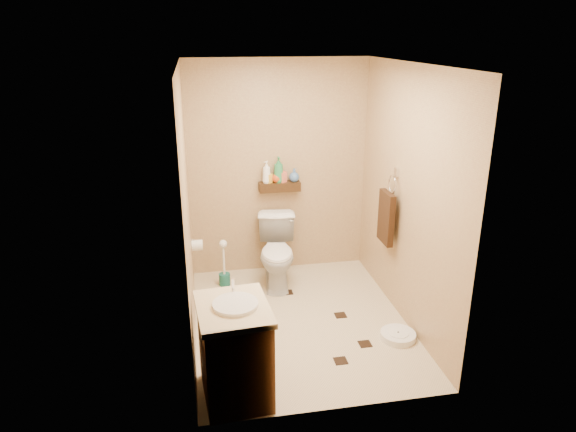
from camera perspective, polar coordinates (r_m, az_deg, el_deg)
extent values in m
plane|color=beige|center=(5.08, 1.35, -11.60)|extent=(2.50, 2.50, 0.00)
cube|color=tan|center=(5.75, -1.08, 5.23)|extent=(2.00, 0.04, 2.40)
cube|color=tan|center=(3.44, 5.75, -5.14)|extent=(2.00, 0.04, 2.40)
cube|color=tan|center=(4.48, -11.15, 0.60)|extent=(0.04, 2.50, 2.40)
cube|color=tan|center=(4.87, 13.09, 1.99)|extent=(0.04, 2.50, 2.40)
cube|color=silver|center=(4.34, 1.62, 16.56)|extent=(2.00, 2.50, 0.02)
cube|color=#3B2510|center=(5.72, -0.94, 3.29)|extent=(0.46, 0.14, 0.10)
cube|color=black|center=(4.88, -2.53, -12.99)|extent=(0.11, 0.11, 0.01)
cube|color=black|center=(5.19, 5.85, -10.91)|extent=(0.11, 0.11, 0.01)
cube|color=black|center=(4.56, 5.86, -15.71)|extent=(0.11, 0.11, 0.01)
cube|color=black|center=(5.46, -6.37, -9.25)|extent=(0.11, 0.11, 0.01)
cube|color=black|center=(4.80, 8.55, -13.87)|extent=(0.11, 0.11, 0.01)
cube|color=black|center=(5.58, -0.06, -8.48)|extent=(0.11, 0.11, 0.01)
imported|color=white|center=(5.62, -1.19, -4.07)|extent=(0.51, 0.78, 0.75)
cube|color=brown|center=(4.01, -5.92, -15.01)|extent=(0.53, 0.63, 0.72)
cube|color=beige|center=(3.80, -6.13, -10.24)|extent=(0.57, 0.67, 0.05)
cylinder|color=silver|center=(3.79, -5.86, -9.85)|extent=(0.33, 0.33, 0.05)
cylinder|color=silver|center=(3.94, -6.15, -7.64)|extent=(0.03, 0.03, 0.11)
cylinder|color=white|center=(4.91, 12.12, -12.86)|extent=(0.36, 0.36, 0.06)
cylinder|color=white|center=(4.90, 12.15, -12.54)|extent=(0.19, 0.19, 0.01)
cylinder|color=#165B51|center=(5.75, -7.06, -7.00)|extent=(0.12, 0.12, 0.13)
cylinder|color=white|center=(5.64, -7.16, -4.77)|extent=(0.02, 0.02, 0.38)
sphere|color=white|center=(5.57, -7.24, -3.10)|extent=(0.09, 0.09, 0.09)
cube|color=silver|center=(5.03, 11.99, 4.80)|extent=(0.03, 0.06, 0.08)
torus|color=silver|center=(5.05, 11.52, 3.47)|extent=(0.02, 0.19, 0.19)
cube|color=#341D0F|center=(5.14, 10.85, -0.18)|extent=(0.06, 0.30, 0.52)
cylinder|color=white|center=(5.30, -10.06, -3.22)|extent=(0.11, 0.11, 0.11)
cylinder|color=silver|center=(5.28, -10.53, -2.64)|extent=(0.04, 0.02, 0.02)
imported|color=white|center=(5.65, -2.40, 4.90)|extent=(0.14, 0.14, 0.25)
imported|color=yellow|center=(5.67, -2.18, 4.45)|extent=(0.10, 0.10, 0.15)
imported|color=#CD4818|center=(5.68, -1.21, 4.47)|extent=(0.15, 0.15, 0.15)
imported|color=#2D8950|center=(5.67, -1.05, 5.16)|extent=(0.12, 0.12, 0.29)
imported|color=#E86E4D|center=(5.69, -0.65, 4.63)|extent=(0.11, 0.11, 0.17)
imported|color=#426AA5|center=(5.71, 0.69, 4.57)|extent=(0.14, 0.14, 0.15)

